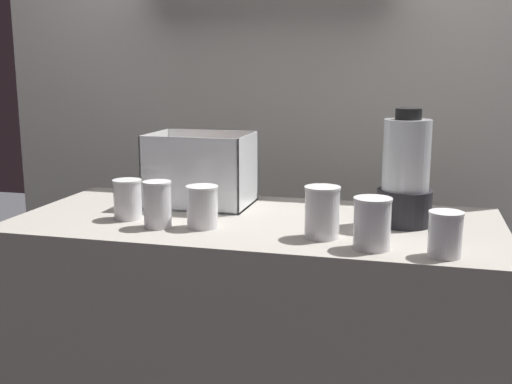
# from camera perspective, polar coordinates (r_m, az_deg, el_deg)

# --- Properties ---
(counter) EXTENTS (1.40, 0.64, 0.90)m
(counter) POSITION_cam_1_polar(r_m,az_deg,el_deg) (1.97, 0.00, -15.27)
(counter) COLOR #9E998E
(counter) RESTS_ON ground_plane
(back_wall_unit) EXTENTS (2.60, 0.24, 2.50)m
(back_wall_unit) POSITION_cam_1_polar(r_m,az_deg,el_deg) (2.51, 4.30, 9.78)
(back_wall_unit) COLOR silver
(back_wall_unit) RESTS_ON ground_plane
(carrot_display_bin) EXTENTS (0.32, 0.23, 0.23)m
(carrot_display_bin) POSITION_cam_1_polar(r_m,az_deg,el_deg) (2.00, -5.18, 0.87)
(carrot_display_bin) COLOR white
(carrot_display_bin) RESTS_ON counter
(blender_pitcher) EXTENTS (0.15, 0.15, 0.33)m
(blender_pitcher) POSITION_cam_1_polar(r_m,az_deg,el_deg) (1.77, 13.54, 1.45)
(blender_pitcher) COLOR black
(blender_pitcher) RESTS_ON counter
(juice_cup_pomegranate_far_left) EXTENTS (0.08, 0.08, 0.12)m
(juice_cup_pomegranate_far_left) POSITION_cam_1_polar(r_m,az_deg,el_deg) (1.84, -11.67, -0.91)
(juice_cup_pomegranate_far_left) COLOR white
(juice_cup_pomegranate_far_left) RESTS_ON counter
(juice_cup_carrot_left) EXTENTS (0.08, 0.08, 0.13)m
(juice_cup_carrot_left) POSITION_cam_1_polar(r_m,az_deg,el_deg) (1.73, -9.01, -1.42)
(juice_cup_carrot_left) COLOR white
(juice_cup_carrot_left) RESTS_ON counter
(juice_cup_carrot_middle) EXTENTS (0.09, 0.09, 0.12)m
(juice_cup_carrot_middle) POSITION_cam_1_polar(r_m,az_deg,el_deg) (1.71, -4.94, -1.54)
(juice_cup_carrot_middle) COLOR white
(juice_cup_carrot_middle) RESTS_ON counter
(juice_cup_pomegranate_right) EXTENTS (0.09, 0.09, 0.13)m
(juice_cup_pomegranate_right) POSITION_cam_1_polar(r_m,az_deg,el_deg) (1.61, 6.07, -2.15)
(juice_cup_pomegranate_right) COLOR white
(juice_cup_pomegranate_right) RESTS_ON counter
(juice_cup_pomegranate_far_right) EXTENTS (0.09, 0.09, 0.13)m
(juice_cup_pomegranate_far_right) POSITION_cam_1_polar(r_m,az_deg,el_deg) (1.53, 10.58, -3.18)
(juice_cup_pomegranate_far_right) COLOR white
(juice_cup_pomegranate_far_right) RESTS_ON counter
(juice_cup_mango_rightmost) EXTENTS (0.08, 0.08, 0.11)m
(juice_cup_mango_rightmost) POSITION_cam_1_polar(r_m,az_deg,el_deg) (1.51, 16.94, -3.90)
(juice_cup_mango_rightmost) COLOR white
(juice_cup_mango_rightmost) RESTS_ON counter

